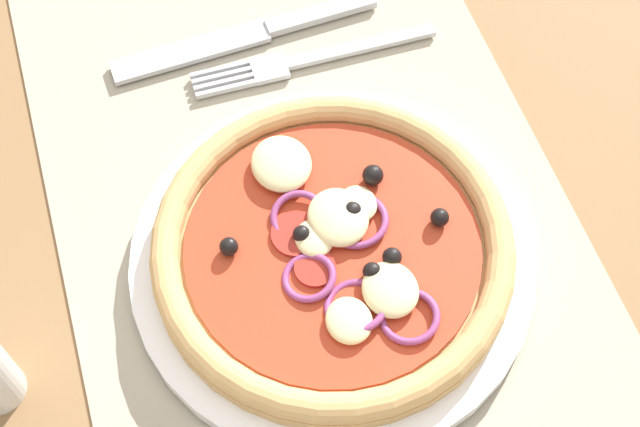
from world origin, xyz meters
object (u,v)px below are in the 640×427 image
plate (325,262)px  fork (301,61)px  pizza (326,249)px  knife (243,36)px

plate → fork: plate is taller
pizza → knife: bearing=0.2°
fork → knife: knife is taller
pizza → knife: (19.44, 0.07, -2.14)cm
plate → pizza: 1.75cm
pizza → fork: bearing=-11.6°
plate → knife: (19.47, 0.01, -0.39)cm
pizza → fork: (16.01, -3.30, -2.17)cm
pizza → knife: 19.56cm
fork → knife: size_ratio=0.90×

